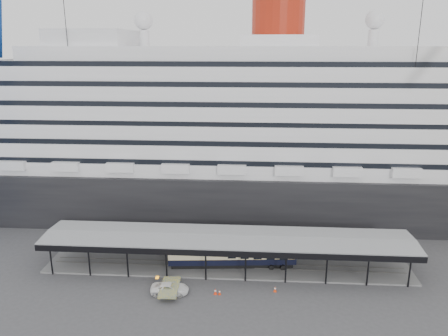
{
  "coord_description": "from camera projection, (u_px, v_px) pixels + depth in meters",
  "views": [
    {
      "loc": [
        3.63,
        -55.81,
        33.14
      ],
      "look_at": [
        -0.71,
        8.0,
        15.04
      ],
      "focal_mm": 35.0,
      "sensor_mm": 36.0,
      "label": 1
    }
  ],
  "objects": [
    {
      "name": "cruise_ship",
      "position": [
        236.0,
        120.0,
        88.56
      ],
      "size": [
        130.0,
        30.0,
        43.9
      ],
      "color": "black",
      "rests_on": "ground"
    },
    {
      "name": "traffic_cone_right",
      "position": [
        275.0,
        289.0,
        60.67
      ],
      "size": [
        0.49,
        0.49,
        0.8
      ],
      "rotation": [
        0.0,
        0.0,
        -0.21
      ],
      "color": "#F23E0D",
      "rests_on": "ground"
    },
    {
      "name": "platform_canopy",
      "position": [
        227.0,
        253.0,
        67.0
      ],
      "size": [
        56.0,
        9.18,
        5.3
      ],
      "color": "slate",
      "rests_on": "ground"
    },
    {
      "name": "traffic_cone_mid",
      "position": [
        215.0,
        291.0,
        60.06
      ],
      "size": [
        0.51,
        0.51,
        0.85
      ],
      "rotation": [
        0.0,
        0.0,
        -0.2
      ],
      "color": "#F9330D",
      "rests_on": "ground"
    },
    {
      "name": "pullman_carriage",
      "position": [
        232.0,
        253.0,
        66.95
      ],
      "size": [
        19.62,
        4.22,
        19.12
      ],
      "rotation": [
        0.0,
        0.0,
        0.09
      ],
      "color": "black",
      "rests_on": "ground"
    },
    {
      "name": "ground",
      "position": [
        225.0,
        283.0,
        62.84
      ],
      "size": [
        200.0,
        200.0,
        0.0
      ],
      "primitive_type": "plane",
      "color": "#3C3C3F",
      "rests_on": "ground"
    },
    {
      "name": "traffic_cone_left",
      "position": [
        220.0,
        292.0,
        59.98
      ],
      "size": [
        0.4,
        0.4,
        0.72
      ],
      "rotation": [
        0.0,
        0.0,
        0.08
      ],
      "color": "red",
      "rests_on": "ground"
    },
    {
      "name": "port_truck",
      "position": [
        170.0,
        288.0,
        60.21
      ],
      "size": [
        5.32,
        2.63,
        1.45
      ],
      "primitive_type": "imported",
      "rotation": [
        0.0,
        0.0,
        1.61
      ],
      "color": "white",
      "rests_on": "ground"
    }
  ]
}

